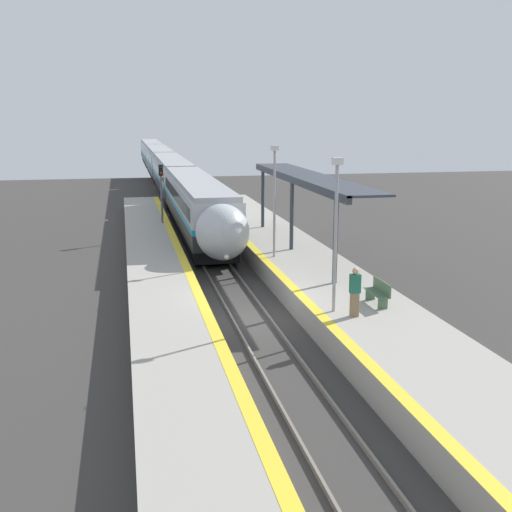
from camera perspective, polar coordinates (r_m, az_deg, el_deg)
The scene contains 12 objects.
ground_plane at distance 25.01m, azimuth -0.46°, elevation -5.75°, with size 120.00×120.00×0.00m, color #383533.
rail_left at distance 24.87m, azimuth -2.10°, elevation -5.69°, with size 0.08×90.00×0.15m, color slate.
rail_right at distance 25.13m, azimuth 1.16°, elevation -5.49°, with size 0.08×90.00×0.15m, color slate.
train at distance 71.75m, azimuth -8.05°, elevation 7.78°, with size 2.75×85.07×3.79m.
platform_right at distance 25.84m, azimuth 7.83°, elevation -4.15°, with size 4.11×64.00×0.97m.
platform_left at distance 24.48m, azimuth -7.82°, elevation -5.10°, with size 2.89×64.00×0.97m.
platform_bench at distance 24.06m, azimuth 10.86°, elevation -3.14°, with size 0.44×1.61×0.89m.
person_waiting at distance 22.37m, azimuth 8.78°, elevation -3.10°, with size 0.36×0.23×1.74m.
railway_signal at distance 41.82m, azimuth -8.40°, elevation 5.50°, with size 0.28×0.28×4.72m.
lamppost_near at distance 22.39m, azimuth 7.10°, elevation 2.73°, with size 0.36×0.20×5.42m.
lamppost_mid at distance 31.15m, azimuth 1.65°, elevation 5.53°, with size 0.36×0.20×5.42m.
station_canopy at distance 33.08m, azimuth 4.20°, elevation 6.73°, with size 2.02×17.02×3.83m.
Camera 1 is at (-4.63, -23.31, 7.79)m, focal length 45.00 mm.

